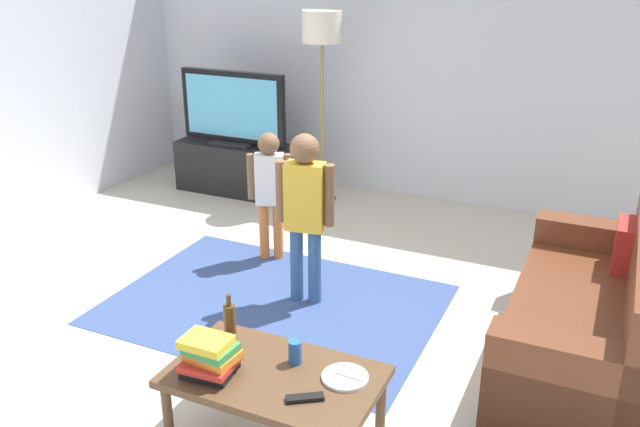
% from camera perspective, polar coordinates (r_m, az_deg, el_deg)
% --- Properties ---
extents(ground, '(7.80, 7.80, 0.00)m').
position_cam_1_polar(ground, '(4.27, -3.45, -10.87)').
color(ground, beige).
extents(wall_back, '(6.00, 0.12, 2.70)m').
position_cam_1_polar(wall_back, '(6.46, 9.23, 12.98)').
color(wall_back, silver).
rests_on(wall_back, ground).
extents(area_rug, '(2.20, 1.60, 0.01)m').
position_cam_1_polar(area_rug, '(4.68, -3.93, -7.68)').
color(area_rug, '#33477A').
rests_on(area_rug, ground).
extents(tv_stand, '(1.20, 0.44, 0.50)m').
position_cam_1_polar(tv_stand, '(6.76, -7.05, 3.84)').
color(tv_stand, black).
rests_on(tv_stand, ground).
extents(tv, '(1.10, 0.28, 0.71)m').
position_cam_1_polar(tv, '(6.59, -7.39, 8.80)').
color(tv, black).
rests_on(tv, tv_stand).
extents(couch, '(0.80, 1.80, 0.86)m').
position_cam_1_polar(couch, '(4.21, 22.60, -8.60)').
color(couch, brown).
rests_on(couch, ground).
extents(floor_lamp, '(0.36, 0.36, 1.78)m').
position_cam_1_polar(floor_lamp, '(6.21, 0.17, 14.72)').
color(floor_lamp, '#262626').
rests_on(floor_lamp, ground).
extents(child_near_tv, '(0.32, 0.20, 1.02)m').
position_cam_1_polar(child_near_tv, '(5.13, -4.29, 2.46)').
color(child_near_tv, orange).
rests_on(child_near_tv, ground).
extents(child_center, '(0.40, 0.19, 1.19)m').
position_cam_1_polar(child_center, '(4.42, -1.27, 0.81)').
color(child_center, '#33598C').
rests_on(child_center, ground).
extents(coffee_table, '(1.00, 0.60, 0.42)m').
position_cam_1_polar(coffee_table, '(3.29, -3.88, -14.06)').
color(coffee_table, '#513823').
rests_on(coffee_table, ground).
extents(book_stack, '(0.26, 0.23, 0.19)m').
position_cam_1_polar(book_stack, '(3.25, -9.32, -11.87)').
color(book_stack, black).
rests_on(book_stack, coffee_table).
extents(bottle, '(0.06, 0.06, 0.30)m').
position_cam_1_polar(bottle, '(3.40, -7.65, -9.44)').
color(bottle, '#4C3319').
rests_on(bottle, coffee_table).
extents(tv_remote, '(0.17, 0.13, 0.02)m').
position_cam_1_polar(tv_remote, '(3.09, -1.29, -15.38)').
color(tv_remote, black).
rests_on(tv_remote, coffee_table).
extents(soda_can, '(0.07, 0.07, 0.12)m').
position_cam_1_polar(soda_can, '(3.30, -2.13, -11.66)').
color(soda_can, '#2659B2').
rests_on(soda_can, coffee_table).
extents(plate, '(0.22, 0.22, 0.02)m').
position_cam_1_polar(plate, '(3.22, 2.14, -13.72)').
color(plate, white).
rests_on(plate, coffee_table).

